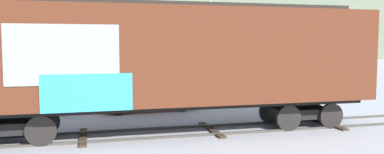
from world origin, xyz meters
TOP-DOWN VIEW (x-y plane):
  - ground_plane at (0.00, 0.00)m, footprint 260.00×260.00m
  - track at (-0.98, 0.02)m, footprint 59.98×5.30m
  - freight_car at (-1.34, -0.00)m, footprint 14.40×3.68m
  - flagpole at (2.98, 12.84)m, footprint 1.39×0.83m
  - hillside at (0.08, 76.54)m, footprint 144.77×37.70m
  - parked_car_white at (-7.25, 5.01)m, footprint 4.49×2.24m
  - parked_car_red at (-1.77, 5.00)m, footprint 4.48×2.50m

SIDE VIEW (x-z plane):
  - ground_plane at x=0.00m, z-range 0.00..0.00m
  - track at x=-0.98m, z-range 0.00..0.08m
  - parked_car_red at x=-1.77m, z-range 0.01..1.53m
  - parked_car_white at x=-7.25m, z-range 0.02..1.59m
  - freight_car at x=-1.34m, z-range 0.35..4.83m
  - flagpole at x=2.98m, z-range 1.19..9.09m
  - hillside at x=0.08m, z-range -1.94..13.89m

